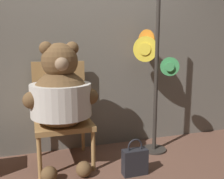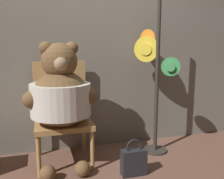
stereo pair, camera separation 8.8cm
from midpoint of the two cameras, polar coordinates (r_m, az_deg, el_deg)
name	(u,v)px [view 1 (the left image)]	position (r m, az deg, el deg)	size (l,w,h in m)	color
ground_plane	(93,166)	(2.68, -5.38, -17.00)	(14.00, 14.00, 0.00)	brown
wall_back	(80,49)	(2.93, -8.18, 9.22)	(8.00, 0.10, 2.36)	slate
chair	(62,111)	(2.70, -12.36, -4.78)	(0.56, 0.56, 1.05)	#B2844C
teddy_bear	(61,96)	(2.46, -12.57, -1.43)	(0.71, 0.62, 1.25)	brown
hat_display_rack	(154,75)	(2.85, 8.61, 3.19)	(0.42, 0.42, 1.74)	#332D28
handbag_on_ground	(135,161)	(2.47, 4.19, -16.02)	(0.24, 0.10, 0.35)	#232328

